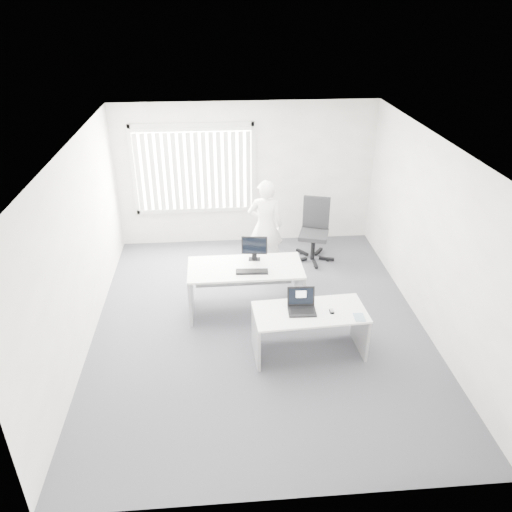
{
  "coord_description": "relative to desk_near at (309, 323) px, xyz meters",
  "views": [
    {
      "loc": [
        -0.57,
        -6.27,
        4.55
      ],
      "look_at": [
        -0.04,
        0.15,
        1.12
      ],
      "focal_mm": 35.0,
      "sensor_mm": 36.0,
      "label": 1
    }
  ],
  "objects": [
    {
      "name": "desk_far",
      "position": [
        -0.81,
        1.12,
        0.08
      ],
      "size": [
        1.77,
        0.84,
        0.81
      ],
      "rotation": [
        0.0,
        0.0,
        0.01
      ],
      "color": "white",
      "rests_on": "ground"
    },
    {
      "name": "laptop",
      "position": [
        -0.11,
        -0.01,
        0.34
      ],
      "size": [
        0.39,
        0.35,
        0.29
      ],
      "primitive_type": null,
      "rotation": [
        0.0,
        0.0,
        -0.04
      ],
      "color": "black",
      "rests_on": "desk_near"
    },
    {
      "name": "mouse",
      "position": [
        0.29,
        -0.05,
        0.22
      ],
      "size": [
        0.06,
        0.1,
        0.04
      ],
      "primitive_type": null,
      "rotation": [
        0.0,
        0.0,
        -0.01
      ],
      "color": "#AAABAD",
      "rests_on": "paper_sheet"
    },
    {
      "name": "booklet",
      "position": [
        0.63,
        -0.2,
        0.2
      ],
      "size": [
        0.15,
        0.2,
        0.01
      ],
      "primitive_type": "cube",
      "rotation": [
        0.0,
        0.0,
        -0.04
      ],
      "color": "silver",
      "rests_on": "desk_near"
    },
    {
      "name": "keyboard",
      "position": [
        -0.72,
        0.94,
        0.31
      ],
      "size": [
        0.49,
        0.19,
        0.02
      ],
      "primitive_type": "cube",
      "rotation": [
        0.0,
        0.0,
        -0.06
      ],
      "color": "black",
      "rests_on": "desk_far"
    },
    {
      "name": "wall_right",
      "position": [
        1.87,
        0.71,
        0.9
      ],
      "size": [
        0.02,
        6.0,
        2.8
      ],
      "primitive_type": "cube",
      "color": "white",
      "rests_on": "ground"
    },
    {
      "name": "person",
      "position": [
        -0.37,
        2.5,
        0.35
      ],
      "size": [
        0.65,
        0.45,
        1.71
      ],
      "primitive_type": "imported",
      "rotation": [
        0.0,
        0.0,
        3.07
      ],
      "color": "white",
      "rests_on": "ground"
    },
    {
      "name": "desk_near",
      "position": [
        0.0,
        0.0,
        0.0
      ],
      "size": [
        1.57,
        0.8,
        0.7
      ],
      "rotation": [
        0.0,
        0.0,
        0.06
      ],
      "color": "white",
      "rests_on": "ground"
    },
    {
      "name": "monitor",
      "position": [
        -0.65,
        1.34,
        0.5
      ],
      "size": [
        0.41,
        0.17,
        0.4
      ],
      "primitive_type": null,
      "rotation": [
        0.0,
        0.0,
        -0.12
      ],
      "color": "black",
      "rests_on": "desk_far"
    },
    {
      "name": "wall_front",
      "position": [
        -0.63,
        -2.29,
        0.9
      ],
      "size": [
        5.0,
        0.02,
        2.8
      ],
      "primitive_type": "cube",
      "color": "white",
      "rests_on": "ground"
    },
    {
      "name": "wall_left",
      "position": [
        -3.13,
        0.71,
        0.9
      ],
      "size": [
        0.02,
        6.0,
        2.8
      ],
      "primitive_type": "cube",
      "color": "white",
      "rests_on": "ground"
    },
    {
      "name": "wall_back",
      "position": [
        -0.63,
        3.71,
        0.9
      ],
      "size": [
        5.0,
        0.02,
        2.8
      ],
      "primitive_type": "cube",
      "color": "white",
      "rests_on": "ground"
    },
    {
      "name": "window",
      "position": [
        -1.63,
        3.67,
        1.05
      ],
      "size": [
        2.32,
        0.06,
        1.76
      ],
      "primitive_type": "cube",
      "color": "beige",
      "rests_on": "wall_back"
    },
    {
      "name": "ground",
      "position": [
        -0.63,
        0.71,
        -0.5
      ],
      "size": [
        6.0,
        6.0,
        0.0
      ],
      "primitive_type": "plane",
      "color": "#4E4F55",
      "rests_on": "ground"
    },
    {
      "name": "blinds",
      "position": [
        -1.63,
        3.61,
        1.02
      ],
      "size": [
        2.2,
        0.1,
        1.5
      ],
      "primitive_type": null,
      "color": "silver",
      "rests_on": "wall_back"
    },
    {
      "name": "ceiling",
      "position": [
        -0.63,
        0.71,
        2.3
      ],
      "size": [
        5.0,
        6.0,
        0.02
      ],
      "primitive_type": "cube",
      "color": "white",
      "rests_on": "wall_back"
    },
    {
      "name": "paper_sheet",
      "position": [
        0.3,
        -0.08,
        0.2
      ],
      "size": [
        0.34,
        0.26,
        0.0
      ],
      "primitive_type": "cube",
      "rotation": [
        0.0,
        0.0,
        -0.13
      ],
      "color": "white",
      "rests_on": "desk_near"
    },
    {
      "name": "office_chair",
      "position": [
        0.59,
        2.8,
        -0.13
      ],
      "size": [
        0.85,
        0.85,
        1.19
      ],
      "rotation": [
        0.0,
        0.0,
        -0.31
      ],
      "color": "black",
      "rests_on": "ground"
    }
  ]
}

